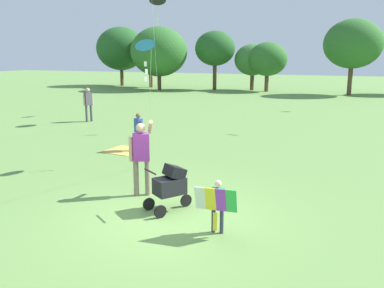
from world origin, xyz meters
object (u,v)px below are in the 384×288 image
(person_adult_flyer, at_px, (141,152))
(stroller, at_px, (170,184))
(child_with_butterfly_kite, at_px, (217,202))
(kite_adult_black, at_px, (145,47))
(person_red_shirt, at_px, (88,102))
(picnic_blanket, at_px, (124,150))
(kite_orange_delta, at_px, (158,1))
(person_sitting_far, at_px, (139,129))

(person_adult_flyer, height_order, stroller, person_adult_flyer)
(child_with_butterfly_kite, distance_m, kite_adult_black, 5.92)
(kite_adult_black, xyz_separation_m, person_red_shirt, (-6.55, 6.26, -2.56))
(kite_adult_black, height_order, picnic_blanket, kite_adult_black)
(kite_adult_black, bearing_deg, person_adult_flyer, -65.83)
(child_with_butterfly_kite, bearing_deg, person_adult_flyer, 149.18)
(person_adult_flyer, distance_m, kite_orange_delta, 11.93)
(person_adult_flyer, bearing_deg, person_red_shirt, 131.31)
(stroller, relative_size, person_sitting_far, 0.79)
(person_adult_flyer, relative_size, person_sitting_far, 1.38)
(child_with_butterfly_kite, relative_size, picnic_blanket, 0.85)
(child_with_butterfly_kite, height_order, person_sitting_far, person_sitting_far)
(stroller, xyz_separation_m, person_sitting_far, (-3.32, 4.68, 0.18))
(stroller, relative_size, picnic_blanket, 0.85)
(kite_orange_delta, bearing_deg, picnic_blanket, -75.74)
(child_with_butterfly_kite, xyz_separation_m, kite_adult_black, (-3.44, 3.83, 2.92))
(person_adult_flyer, relative_size, kite_adult_black, 0.49)
(child_with_butterfly_kite, xyz_separation_m, person_adult_flyer, (-2.35, 1.40, 0.43))
(kite_orange_delta, height_order, picnic_blanket, kite_orange_delta)
(stroller, relative_size, person_red_shirt, 0.62)
(kite_adult_black, relative_size, person_red_shirt, 2.24)
(person_adult_flyer, bearing_deg, stroller, -31.51)
(child_with_butterfly_kite, relative_size, person_red_shirt, 0.62)
(kite_orange_delta, distance_m, person_sitting_far, 8.09)
(person_adult_flyer, distance_m, picnic_blanket, 4.88)
(person_red_shirt, height_order, picnic_blanket, person_red_shirt)
(child_with_butterfly_kite, bearing_deg, kite_adult_black, 131.91)
(kite_adult_black, bearing_deg, child_with_butterfly_kite, -48.09)
(person_red_shirt, bearing_deg, person_adult_flyer, -48.69)
(person_sitting_far, bearing_deg, stroller, -54.67)
(child_with_butterfly_kite, height_order, kite_orange_delta, kite_orange_delta)
(kite_adult_black, distance_m, person_red_shirt, 9.42)
(kite_orange_delta, height_order, person_red_shirt, kite_orange_delta)
(person_red_shirt, bearing_deg, kite_adult_black, -43.71)
(child_with_butterfly_kite, relative_size, person_sitting_far, 0.79)
(child_with_butterfly_kite, relative_size, kite_orange_delta, 0.17)
(child_with_butterfly_kite, bearing_deg, kite_orange_delta, 120.33)
(child_with_butterfly_kite, xyz_separation_m, kite_orange_delta, (-6.70, 11.45, 5.15))
(person_adult_flyer, distance_m, stroller, 1.31)
(kite_orange_delta, relative_size, person_red_shirt, 3.57)
(person_adult_flyer, bearing_deg, kite_orange_delta, 113.41)
(person_red_shirt, xyz_separation_m, picnic_blanket, (4.86, -4.83, -0.99))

